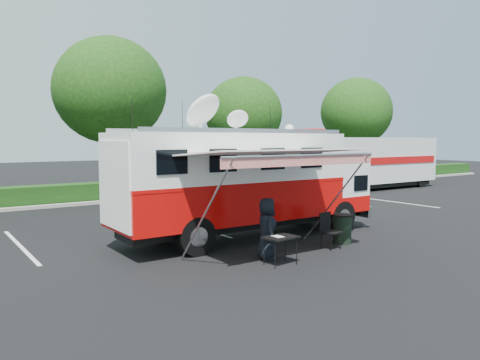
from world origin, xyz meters
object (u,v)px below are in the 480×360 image
object	(u,v)px
trash_bin	(342,229)
command_truck	(247,181)
folding_table	(280,238)
semi_trailer	(370,162)

from	to	relation	value
trash_bin	command_truck	bearing A→B (deg)	130.40
command_truck	trash_bin	bearing A→B (deg)	-49.60
command_truck	folding_table	bearing A→B (deg)	-110.80
command_truck	semi_trailer	size ratio (longest dim) A/B	0.84
command_truck	semi_trailer	world-z (taller)	command_truck
semi_trailer	folding_table	bearing A→B (deg)	-146.79
command_truck	folding_table	distance (m)	3.64
folding_table	trash_bin	xyz separation A→B (m)	(3.24, 0.85, -0.24)
command_truck	semi_trailer	xyz separation A→B (m)	(15.38, 7.65, -0.12)
folding_table	trash_bin	distance (m)	3.35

